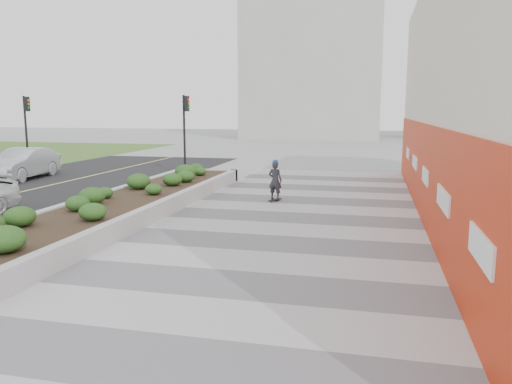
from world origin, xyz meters
TOP-DOWN VIEW (x-y plane):
  - ground at (0.00, 0.00)m, footprint 160.00×160.00m
  - walkway at (0.00, 3.00)m, footprint 8.00×36.00m
  - planter at (-5.50, 7.00)m, footprint 3.00×18.00m
  - traffic_signal_near at (-7.23, 17.50)m, footprint 0.33×0.28m
  - traffic_signal_far at (-16.43, 17.00)m, footprint 0.33×0.28m
  - distant_bldg_north_l at (-5.00, 55.00)m, footprint 16.00×12.00m
  - distant_bldg_north_r at (15.00, 60.00)m, footprint 14.00×10.00m
  - manhole_cover at (0.50, 3.00)m, footprint 0.44×0.44m
  - skateboarder at (-1.14, 10.97)m, footprint 0.58×0.75m
  - car_silver at (-14.65, 14.19)m, footprint 2.12×4.82m

SIDE VIEW (x-z plane):
  - ground at x=0.00m, z-range 0.00..0.00m
  - manhole_cover at x=0.50m, z-range 0.00..0.01m
  - walkway at x=0.00m, z-range 0.00..0.01m
  - planter at x=-5.50m, z-range -0.03..0.87m
  - car_silver at x=-14.65m, z-range 0.00..1.54m
  - skateboarder at x=-1.14m, z-range 0.01..1.60m
  - traffic_signal_near at x=-7.23m, z-range 0.66..4.86m
  - traffic_signal_far at x=-16.43m, z-range 0.66..4.86m
  - distant_bldg_north_l at x=-5.00m, z-range 0.00..20.00m
  - distant_bldg_north_r at x=15.00m, z-range 0.00..24.00m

